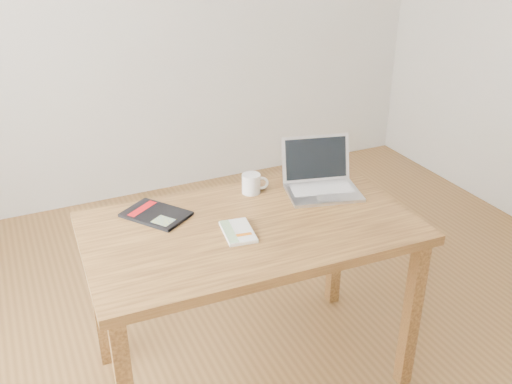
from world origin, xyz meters
name	(u,v)px	position (x,y,z in m)	size (l,w,h in m)	color
room	(283,70)	(-0.07, 0.00, 1.36)	(4.04, 4.04, 2.70)	brown
desk	(251,244)	(-0.16, 0.06, 0.66)	(1.30, 0.78, 0.75)	brown
white_guidebook	(238,232)	(-0.24, 0.01, 0.76)	(0.13, 0.19, 0.02)	silver
black_guidebook	(156,214)	(-0.48, 0.28, 0.76)	(0.28, 0.30, 0.01)	black
laptop	(321,180)	(0.23, 0.21, 0.80)	(0.36, 0.33, 0.21)	silver
coffee_mug	(252,183)	(-0.05, 0.30, 0.79)	(0.11, 0.08, 0.08)	white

